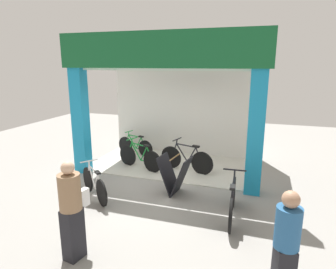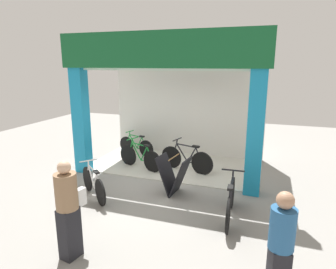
{
  "view_description": "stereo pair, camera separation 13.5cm",
  "coord_description": "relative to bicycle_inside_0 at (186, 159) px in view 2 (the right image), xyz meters",
  "views": [
    {
      "loc": [
        2.52,
        -7.04,
        3.12
      ],
      "look_at": [
        0.0,
        0.67,
        1.15
      ],
      "focal_mm": 31.36,
      "sensor_mm": 36.0,
      "label": 1
    },
    {
      "loc": [
        2.65,
        -7.0,
        3.12
      ],
      "look_at": [
        0.0,
        0.67,
        1.15
      ],
      "focal_mm": 31.36,
      "sensor_mm": 36.0,
      "label": 2
    }
  ],
  "objects": [
    {
      "name": "pedestrian_1",
      "position": [
        2.46,
        -4.34,
        0.43
      ],
      "size": [
        0.39,
        0.39,
        1.59
      ],
      "color": "black",
      "rests_on": "ground"
    },
    {
      "name": "bicycle_inside_2",
      "position": [
        -1.39,
        -0.25,
        -0.02
      ],
      "size": [
        1.58,
        0.62,
        0.91
      ],
      "color": "black",
      "rests_on": "ground"
    },
    {
      "name": "bicycle_parked_0",
      "position": [
        -1.61,
        -2.41,
        -0.04
      ],
      "size": [
        1.24,
        1.01,
        0.86
      ],
      "color": "black",
      "rests_on": "ground"
    },
    {
      "name": "ground_plane",
      "position": [
        -0.48,
        -0.95,
        -0.38
      ],
      "size": [
        18.38,
        18.38,
        0.0
      ],
      "primitive_type": "plane",
      "color": "gray",
      "rests_on": "ground"
    },
    {
      "name": "pedestrian_0",
      "position": [
        -0.73,
        -4.44,
        0.49
      ],
      "size": [
        0.41,
        0.58,
        1.67
      ],
      "color": "black",
      "rests_on": "ground"
    },
    {
      "name": "bicycle_inside_0",
      "position": [
        0.0,
        0.0,
        0.0
      ],
      "size": [
        1.68,
        0.56,
        0.95
      ],
      "color": "black",
      "rests_on": "ground"
    },
    {
      "name": "sandwich_board_sign",
      "position": [
        0.12,
        -1.58,
        0.1
      ],
      "size": [
        0.81,
        0.67,
        0.96
      ],
      "color": "black",
      "rests_on": "ground"
    },
    {
      "name": "bicycle_parked_1",
      "position": [
        1.59,
        -2.36,
        0.0
      ],
      "size": [
        0.48,
        1.74,
        0.96
      ],
      "color": "black",
      "rests_on": "ground"
    },
    {
      "name": "bicycle_inside_1",
      "position": [
        -2.09,
        0.99,
        -0.05
      ],
      "size": [
        1.45,
        0.49,
        0.82
      ],
      "color": "black",
      "rests_on": "ground"
    },
    {
      "name": "shop_facade",
      "position": [
        -0.48,
        0.39,
        1.68
      ],
      "size": [
        5.39,
        3.01,
        3.89
      ],
      "color": "beige",
      "rests_on": "ground"
    }
  ]
}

